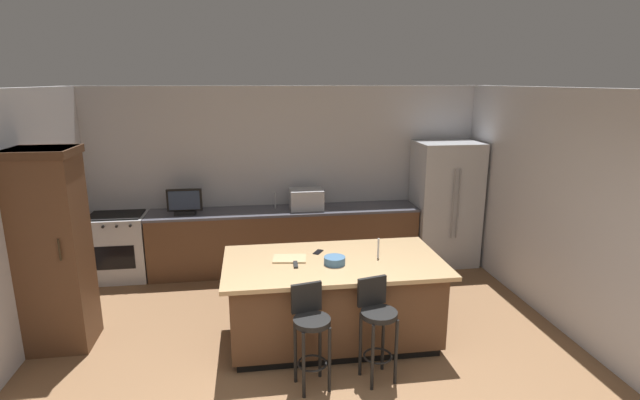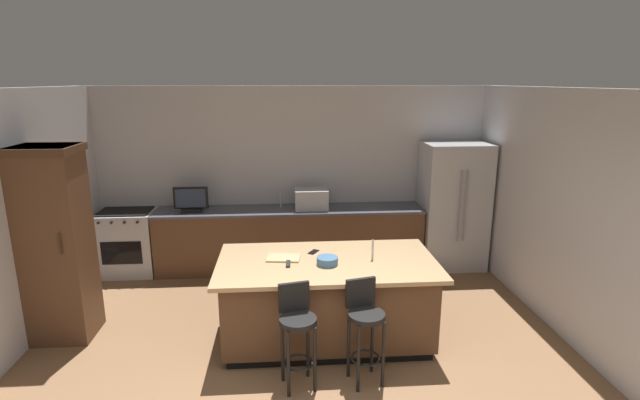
% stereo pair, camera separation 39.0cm
% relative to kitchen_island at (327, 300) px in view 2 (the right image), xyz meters
% --- Properties ---
extents(wall_back, '(6.29, 0.12, 2.69)m').
position_rel_kitchen_island_xyz_m(wall_back, '(-0.29, 2.47, 0.88)').
color(wall_back, '#BCBCC1').
rests_on(wall_back, ground_plane).
extents(wall_left, '(0.12, 4.71, 2.69)m').
position_rel_kitchen_island_xyz_m(wall_left, '(-3.24, 0.31, 0.88)').
color(wall_left, '#BCBCC1').
rests_on(wall_left, ground_plane).
extents(wall_right, '(0.12, 4.71, 2.69)m').
position_rel_kitchen_island_xyz_m(wall_right, '(2.65, 0.31, 0.88)').
color(wall_right, '#BCBCC1').
rests_on(wall_right, ground_plane).
extents(counter_back, '(3.93, 0.62, 0.93)m').
position_rel_kitchen_island_xyz_m(counter_back, '(-0.36, 2.09, -0.00)').
color(counter_back, brown).
rests_on(counter_back, ground_plane).
extents(kitchen_island, '(2.31, 1.24, 0.92)m').
position_rel_kitchen_island_xyz_m(kitchen_island, '(0.00, 0.00, 0.00)').
color(kitchen_island, black).
rests_on(kitchen_island, ground_plane).
extents(refrigerator, '(0.93, 0.75, 1.88)m').
position_rel_kitchen_island_xyz_m(refrigerator, '(2.08, 2.03, 0.47)').
color(refrigerator, '#B7BABF').
rests_on(refrigerator, ground_plane).
extents(range_oven, '(0.79, 0.63, 0.95)m').
position_rel_kitchen_island_xyz_m(range_oven, '(-2.73, 2.09, 0.00)').
color(range_oven, '#B7BABF').
rests_on(range_oven, ground_plane).
extents(cabinet_tower, '(0.69, 0.60, 2.12)m').
position_rel_kitchen_island_xyz_m(cabinet_tower, '(-2.89, 0.31, 0.64)').
color(cabinet_tower, brown).
rests_on(cabinet_tower, ground_plane).
extents(microwave, '(0.48, 0.36, 0.29)m').
position_rel_kitchen_island_xyz_m(microwave, '(-0.04, 2.09, 0.61)').
color(microwave, '#B7BABF').
rests_on(microwave, counter_back).
extents(tv_monitor, '(0.48, 0.16, 0.37)m').
position_rel_kitchen_island_xyz_m(tv_monitor, '(-1.77, 2.04, 0.63)').
color(tv_monitor, black).
rests_on(tv_monitor, counter_back).
extents(sink_faucet_back, '(0.02, 0.02, 0.24)m').
position_rel_kitchen_island_xyz_m(sink_faucet_back, '(-0.50, 2.19, 0.58)').
color(sink_faucet_back, '#B2B2B7').
rests_on(sink_faucet_back, counter_back).
extents(sink_faucet_island, '(0.02, 0.02, 0.22)m').
position_rel_kitchen_island_xyz_m(sink_faucet_island, '(0.48, -0.00, 0.56)').
color(sink_faucet_island, '#B2B2B7').
rests_on(sink_faucet_island, kitchen_island).
extents(bar_stool_left, '(0.35, 0.36, 0.97)m').
position_rel_kitchen_island_xyz_m(bar_stool_left, '(-0.34, -0.78, 0.12)').
color(bar_stool_left, black).
rests_on(bar_stool_left, ground_plane).
extents(bar_stool_right, '(0.35, 0.37, 0.98)m').
position_rel_kitchen_island_xyz_m(bar_stool_right, '(0.28, -0.76, 0.12)').
color(bar_stool_right, black).
rests_on(bar_stool_right, ground_plane).
extents(fruit_bowl, '(0.22, 0.22, 0.08)m').
position_rel_kitchen_island_xyz_m(fruit_bowl, '(-0.01, -0.11, 0.49)').
color(fruit_bowl, '#3F668C').
rests_on(fruit_bowl, kitchen_island).
extents(cell_phone, '(0.14, 0.16, 0.01)m').
position_rel_kitchen_island_xyz_m(cell_phone, '(-0.13, 0.26, 0.45)').
color(cell_phone, black).
rests_on(cell_phone, kitchen_island).
extents(tv_remote, '(0.05, 0.17, 0.02)m').
position_rel_kitchen_island_xyz_m(tv_remote, '(-0.41, -0.09, 0.46)').
color(tv_remote, black).
rests_on(tv_remote, kitchen_island).
extents(cutting_board, '(0.38, 0.29, 0.02)m').
position_rel_kitchen_island_xyz_m(cutting_board, '(-0.46, 0.09, 0.46)').
color(cutting_board, tan).
rests_on(cutting_board, kitchen_island).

